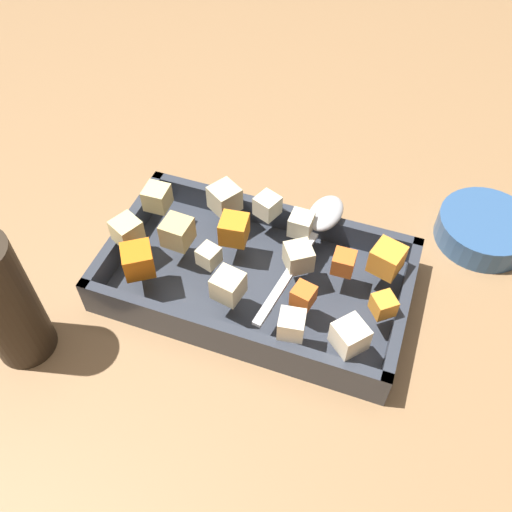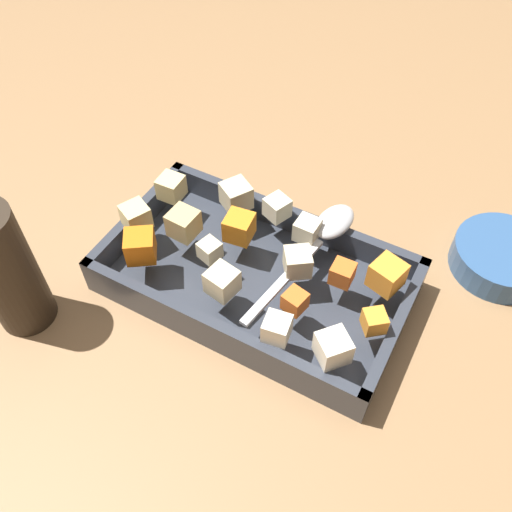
{
  "view_description": "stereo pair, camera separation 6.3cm",
  "coord_description": "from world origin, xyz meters",
  "views": [
    {
      "loc": [
        -0.12,
        0.36,
        0.55
      ],
      "look_at": [
        0.02,
        -0.02,
        0.06
      ],
      "focal_mm": 39.18,
      "sensor_mm": 36.0,
      "label": 1
    },
    {
      "loc": [
        -0.18,
        0.33,
        0.55
      ],
      "look_at": [
        0.02,
        -0.02,
        0.06
      ],
      "focal_mm": 39.18,
      "sensor_mm": 36.0,
      "label": 2
    }
  ],
  "objects": [
    {
      "name": "ground_plane",
      "position": [
        0.0,
        0.0,
        0.0
      ],
      "size": [
        4.0,
        4.0,
        0.0
      ],
      "primitive_type": "plane",
      "color": "#936D47"
    },
    {
      "name": "baking_dish",
      "position": [
        0.02,
        -0.02,
        0.02
      ],
      "size": [
        0.35,
        0.2,
        0.05
      ],
      "color": "#333842",
      "rests_on": "ground_plane"
    },
    {
      "name": "carrot_chunk_heap_top",
      "position": [
        -0.05,
        0.02,
        0.06
      ],
      "size": [
        0.03,
        0.03,
        0.02
      ],
      "primitive_type": "cube",
      "rotation": [
        0.0,
        0.0,
        2.93
      ],
      "color": "orange",
      "rests_on": "baking_dish"
    },
    {
      "name": "carrot_chunk_center",
      "position": [
        0.14,
        0.04,
        0.07
      ],
      "size": [
        0.05,
        0.05,
        0.03
      ],
      "primitive_type": "cube",
      "rotation": [
        0.0,
        0.0,
        2.17
      ],
      "color": "orange",
      "rests_on": "baking_dish"
    },
    {
      "name": "carrot_chunk_far_right",
      "position": [
        -0.12,
        -0.06,
        0.07
      ],
      "size": [
        0.04,
        0.04,
        0.03
      ],
      "primitive_type": "cube",
      "rotation": [
        0.0,
        0.0,
        6.01
      ],
      "color": "orange",
      "rests_on": "baking_dish"
    },
    {
      "name": "carrot_chunk_corner_se",
      "position": [
        0.05,
        -0.04,
        0.07
      ],
      "size": [
        0.04,
        0.04,
        0.03
      ],
      "primitive_type": "cube",
      "rotation": [
        0.0,
        0.0,
        3.27
      ],
      "color": "orange",
      "rests_on": "baking_dish"
    },
    {
      "name": "carrot_chunk_near_right",
      "position": [
        -0.08,
        -0.04,
        0.06
      ],
      "size": [
        0.02,
        0.02,
        0.02
      ],
      "primitive_type": "cube",
      "rotation": [
        0.0,
        0.0,
        4.74
      ],
      "color": "orange",
      "rests_on": "baking_dish"
    },
    {
      "name": "carrot_chunk_front_center",
      "position": [
        -0.13,
        0.0,
        0.06
      ],
      "size": [
        0.03,
        0.03,
        0.02
      ],
      "primitive_type": "cube",
      "rotation": [
        0.0,
        0.0,
        2.25
      ],
      "color": "orange",
      "rests_on": "baking_dish"
    },
    {
      "name": "potato_chunk_mid_right",
      "position": [
        0.03,
        0.03,
        0.07
      ],
      "size": [
        0.04,
        0.04,
        0.03
      ],
      "primitive_type": "cube",
      "rotation": [
        0.0,
        0.0,
        2.96
      ],
      "color": "beige",
      "rests_on": "baking_dish"
    },
    {
      "name": "potato_chunk_corner_sw",
      "position": [
        -0.02,
        -0.08,
        0.06
      ],
      "size": [
        0.03,
        0.03,
        0.03
      ],
      "primitive_type": "cube",
      "rotation": [
        0.0,
        0.0,
        6.26
      ],
      "color": "beige",
      "rests_on": "baking_dish"
    },
    {
      "name": "potato_chunk_corner_ne",
      "position": [
        0.11,
        -0.02,
        0.07
      ],
      "size": [
        0.03,
        0.03,
        0.03
      ],
      "primitive_type": "cube",
      "rotation": [
        0.0,
        0.0,
        1.51
      ],
      "color": "tan",
      "rests_on": "baking_dish"
    },
    {
      "name": "potato_chunk_back_center",
      "position": [
        0.16,
        -0.06,
        0.06
      ],
      "size": [
        0.03,
        0.03,
        0.03
      ],
      "primitive_type": "cube",
      "rotation": [
        0.0,
        0.0,
        0.03
      ],
      "color": "#E0CC89",
      "rests_on": "baking_dish"
    },
    {
      "name": "potato_chunk_far_left",
      "position": [
        0.03,
        -0.1,
        0.06
      ],
      "size": [
        0.03,
        0.03,
        0.03
      ],
      "primitive_type": "cube",
      "rotation": [
        0.0,
        0.0,
        4.33
      ],
      "color": "beige",
      "rests_on": "baking_dish"
    },
    {
      "name": "potato_chunk_near_spoon",
      "position": [
        0.08,
        -0.09,
        0.07
      ],
      "size": [
        0.04,
        0.04,
        0.03
      ],
      "primitive_type": "cube",
      "rotation": [
        0.0,
        0.0,
        4.17
      ],
      "color": "beige",
      "rests_on": "baking_dish"
    },
    {
      "name": "potato_chunk_near_left",
      "position": [
        0.17,
        -0.0,
        0.06
      ],
      "size": [
        0.04,
        0.04,
        0.03
      ],
      "primitive_type": "cube",
      "rotation": [
        0.0,
        0.0,
        1.13
      ],
      "color": "#E0CC89",
      "rests_on": "baking_dish"
    },
    {
      "name": "potato_chunk_rim_edge",
      "position": [
        -0.03,
        -0.03,
        0.06
      ],
      "size": [
        0.04,
        0.04,
        0.03
      ],
      "primitive_type": "cube",
      "rotation": [
        0.0,
        0.0,
        5.32
      ],
      "color": "beige",
      "rests_on": "baking_dish"
    },
    {
      "name": "potato_chunk_heap_side",
      "position": [
        0.07,
        -0.0,
        0.06
      ],
      "size": [
        0.03,
        0.03,
        0.02
      ],
      "primitive_type": "cube",
      "rotation": [
        0.0,
        0.0,
        4.43
      ],
      "color": "beige",
      "rests_on": "baking_dish"
    },
    {
      "name": "parsnip_chunk_mid_left",
      "position": [
        -0.05,
        0.06,
        0.06
      ],
      "size": [
        0.03,
        0.03,
        0.03
      ],
      "primitive_type": "cube",
      "rotation": [
        0.0,
        0.0,
        4.87
      ],
      "color": "silver",
      "rests_on": "baking_dish"
    },
    {
      "name": "parsnip_chunk_under_handle",
      "position": [
        -0.11,
        0.05,
        0.07
      ],
      "size": [
        0.04,
        0.04,
        0.03
      ],
      "primitive_type": "cube",
      "rotation": [
        0.0,
        0.0,
        2.43
      ],
      "color": "silver",
      "rests_on": "baking_dish"
    },
    {
      "name": "serving_spoon",
      "position": [
        -0.04,
        -0.1,
        0.06
      ],
      "size": [
        0.06,
        0.21,
        0.02
      ],
      "rotation": [
        0.0,
        0.0,
        1.42
      ],
      "color": "silver",
      "rests_on": "baking_dish"
    },
    {
      "name": "pepper_mill",
      "position": [
        0.23,
        0.14,
        0.08
      ],
      "size": [
        0.06,
        0.06,
        0.19
      ],
      "color": "#2D2319",
      "rests_on": "ground_plane"
    },
    {
      "name": "small_prep_bowl",
      "position": [
        -0.23,
        -0.19,
        0.02
      ],
      "size": [
        0.12,
        0.12,
        0.04
      ],
      "primitive_type": "cylinder",
      "color": "#33598C",
      "rests_on": "ground_plane"
    }
  ]
}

